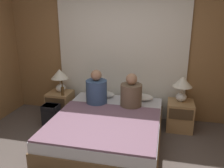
{
  "coord_description": "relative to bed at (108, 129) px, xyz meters",
  "views": [
    {
      "loc": [
        0.85,
        -2.53,
        2.09
      ],
      "look_at": [
        0.0,
        1.14,
        0.9
      ],
      "focal_mm": 38.0,
      "sensor_mm": 36.0,
      "label": 1
    }
  ],
  "objects": [
    {
      "name": "person_right_in_bed",
      "position": [
        0.3,
        0.47,
        0.47
      ],
      "size": [
        0.37,
        0.37,
        0.61
      ],
      "color": "brown",
      "rests_on": "bed"
    },
    {
      "name": "nightstand_left",
      "position": [
        -1.16,
        0.71,
        0.04
      ],
      "size": [
        0.45,
        0.47,
        0.52
      ],
      "color": "#A87F51",
      "rests_on": "ground_plane"
    },
    {
      "name": "lamp_right",
      "position": [
        1.16,
        0.77,
        0.6
      ],
      "size": [
        0.34,
        0.34,
        0.46
      ],
      "color": "silver",
      "rests_on": "nightstand_right"
    },
    {
      "name": "pillow_left",
      "position": [
        -0.37,
        0.84,
        0.29
      ],
      "size": [
        0.6,
        0.29,
        0.12
      ],
      "color": "white",
      "rests_on": "bed"
    },
    {
      "name": "curtain_panel",
      "position": [
        0.0,
        1.08,
        0.93
      ],
      "size": [
        2.7,
        0.02,
        2.32
      ],
      "color": "silver",
      "rests_on": "ground_plane"
    },
    {
      "name": "blanket_on_bed",
      "position": [
        0.0,
        -0.28,
        0.24
      ],
      "size": [
        1.63,
        1.43,
        0.03
      ],
      "color": "slate",
      "rests_on": "bed"
    },
    {
      "name": "wall_back",
      "position": [
        0.0,
        1.14,
        1.03
      ],
      "size": [
        4.66,
        0.06,
        2.5
      ],
      "color": "olive",
      "rests_on": "ground_plane"
    },
    {
      "name": "nightstand_right",
      "position": [
        1.16,
        0.71,
        0.04
      ],
      "size": [
        0.45,
        0.47,
        0.52
      ],
      "color": "#A87F51",
      "rests_on": "ground_plane"
    },
    {
      "name": "person_left_in_bed",
      "position": [
        -0.32,
        0.47,
        0.48
      ],
      "size": [
        0.37,
        0.37,
        0.64
      ],
      "color": "#38517A",
      "rests_on": "bed"
    },
    {
      "name": "beer_bottle_on_left_stand",
      "position": [
        -1.03,
        0.57,
        0.38
      ],
      "size": [
        0.06,
        0.06,
        0.22
      ],
      "color": "#513819",
      "rests_on": "nightstand_left"
    },
    {
      "name": "lamp_left",
      "position": [
        -1.16,
        0.77,
        0.6
      ],
      "size": [
        0.34,
        0.34,
        0.46
      ],
      "color": "silver",
      "rests_on": "nightstand_left"
    },
    {
      "name": "bed",
      "position": [
        0.0,
        0.0,
        0.0
      ],
      "size": [
        1.69,
        2.05,
        0.45
      ],
      "color": "brown",
      "rests_on": "ground_plane"
    },
    {
      "name": "pillow_right",
      "position": [
        0.37,
        0.84,
        0.29
      ],
      "size": [
        0.6,
        0.29,
        0.12
      ],
      "color": "white",
      "rests_on": "bed"
    },
    {
      "name": "backpack_on_floor",
      "position": [
        -1.14,
        0.27,
        0.02
      ],
      "size": [
        0.29,
        0.25,
        0.43
      ],
      "color": "black",
      "rests_on": "ground_plane"
    }
  ]
}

